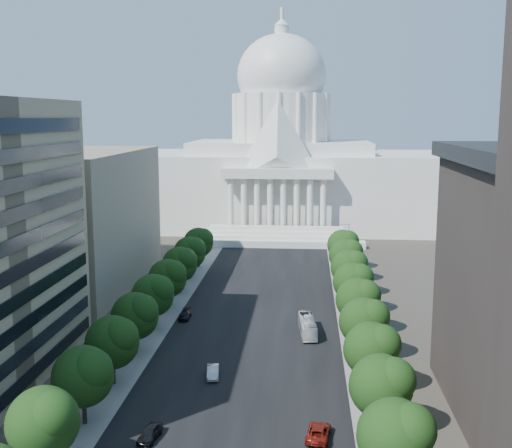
% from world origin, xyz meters
% --- Properties ---
extents(road_asphalt, '(30.00, 260.00, 0.01)m').
position_xyz_m(road_asphalt, '(0.00, 90.00, 0.00)').
color(road_asphalt, black).
rests_on(road_asphalt, ground).
extents(sidewalk_left, '(8.00, 260.00, 0.02)m').
position_xyz_m(sidewalk_left, '(-19.00, 90.00, 0.00)').
color(sidewalk_left, gray).
rests_on(sidewalk_left, ground).
extents(sidewalk_right, '(8.00, 260.00, 0.02)m').
position_xyz_m(sidewalk_right, '(19.00, 90.00, 0.00)').
color(sidewalk_right, gray).
rests_on(sidewalk_right, ground).
extents(capitol, '(120.00, 56.00, 73.00)m').
position_xyz_m(capitol, '(0.00, 184.89, 20.01)').
color(capitol, white).
rests_on(capitol, ground).
extents(office_block_left_far, '(38.00, 52.00, 30.00)m').
position_xyz_m(office_block_left_far, '(-48.00, 100.00, 15.00)').
color(office_block_left_far, gray).
rests_on(office_block_left_far, ground).
extents(tree_l_b, '(7.79, 7.60, 9.97)m').
position_xyz_m(tree_l_b, '(-17.66, 23.81, 6.45)').
color(tree_l_b, '#33261C').
rests_on(tree_l_b, ground).
extents(tree_l_c, '(7.79, 7.60, 9.97)m').
position_xyz_m(tree_l_c, '(-17.66, 35.81, 6.45)').
color(tree_l_c, '#33261C').
rests_on(tree_l_c, ground).
extents(tree_l_d, '(7.79, 7.60, 9.97)m').
position_xyz_m(tree_l_d, '(-17.66, 47.81, 6.45)').
color(tree_l_d, '#33261C').
rests_on(tree_l_d, ground).
extents(tree_l_e, '(7.79, 7.60, 9.97)m').
position_xyz_m(tree_l_e, '(-17.66, 59.81, 6.45)').
color(tree_l_e, '#33261C').
rests_on(tree_l_e, ground).
extents(tree_l_f, '(7.79, 7.60, 9.97)m').
position_xyz_m(tree_l_f, '(-17.66, 71.81, 6.45)').
color(tree_l_f, '#33261C').
rests_on(tree_l_f, ground).
extents(tree_l_g, '(7.79, 7.60, 9.97)m').
position_xyz_m(tree_l_g, '(-17.66, 83.81, 6.45)').
color(tree_l_g, '#33261C').
rests_on(tree_l_g, ground).
extents(tree_l_h, '(7.79, 7.60, 9.97)m').
position_xyz_m(tree_l_h, '(-17.66, 95.81, 6.45)').
color(tree_l_h, '#33261C').
rests_on(tree_l_h, ground).
extents(tree_l_i, '(7.79, 7.60, 9.97)m').
position_xyz_m(tree_l_i, '(-17.66, 107.81, 6.45)').
color(tree_l_i, '#33261C').
rests_on(tree_l_i, ground).
extents(tree_l_j, '(7.79, 7.60, 9.97)m').
position_xyz_m(tree_l_j, '(-17.66, 119.81, 6.45)').
color(tree_l_j, '#33261C').
rests_on(tree_l_j, ground).
extents(tree_r_b, '(7.79, 7.60, 9.97)m').
position_xyz_m(tree_r_b, '(18.34, 23.81, 6.45)').
color(tree_r_b, '#33261C').
rests_on(tree_r_b, ground).
extents(tree_r_c, '(7.79, 7.60, 9.97)m').
position_xyz_m(tree_r_c, '(18.34, 35.81, 6.45)').
color(tree_r_c, '#33261C').
rests_on(tree_r_c, ground).
extents(tree_r_d, '(7.79, 7.60, 9.97)m').
position_xyz_m(tree_r_d, '(18.34, 47.81, 6.45)').
color(tree_r_d, '#33261C').
rests_on(tree_r_d, ground).
extents(tree_r_e, '(7.79, 7.60, 9.97)m').
position_xyz_m(tree_r_e, '(18.34, 59.81, 6.45)').
color(tree_r_e, '#33261C').
rests_on(tree_r_e, ground).
extents(tree_r_f, '(7.79, 7.60, 9.97)m').
position_xyz_m(tree_r_f, '(18.34, 71.81, 6.45)').
color(tree_r_f, '#33261C').
rests_on(tree_r_f, ground).
extents(tree_r_g, '(7.79, 7.60, 9.97)m').
position_xyz_m(tree_r_g, '(18.34, 83.81, 6.45)').
color(tree_r_g, '#33261C').
rests_on(tree_r_g, ground).
extents(tree_r_h, '(7.79, 7.60, 9.97)m').
position_xyz_m(tree_r_h, '(18.34, 95.81, 6.45)').
color(tree_r_h, '#33261C').
rests_on(tree_r_h, ground).
extents(tree_r_i, '(7.79, 7.60, 9.97)m').
position_xyz_m(tree_r_i, '(18.34, 107.81, 6.45)').
color(tree_r_i, '#33261C').
rests_on(tree_r_i, ground).
extents(tree_r_j, '(7.79, 7.60, 9.97)m').
position_xyz_m(tree_r_j, '(18.34, 119.81, 6.45)').
color(tree_r_j, '#33261C').
rests_on(tree_r_j, ground).
extents(streetlight_b, '(2.61, 0.44, 9.00)m').
position_xyz_m(streetlight_b, '(19.90, 35.00, 5.82)').
color(streetlight_b, gray).
rests_on(streetlight_b, ground).
extents(streetlight_c, '(2.61, 0.44, 9.00)m').
position_xyz_m(streetlight_c, '(19.90, 60.00, 5.82)').
color(streetlight_c, gray).
rests_on(streetlight_c, ground).
extents(streetlight_d, '(2.61, 0.44, 9.00)m').
position_xyz_m(streetlight_d, '(19.90, 85.00, 5.82)').
color(streetlight_d, gray).
rests_on(streetlight_d, ground).
extents(streetlight_e, '(2.61, 0.44, 9.00)m').
position_xyz_m(streetlight_e, '(19.90, 110.00, 5.82)').
color(streetlight_e, gray).
rests_on(streetlight_e, ground).
extents(streetlight_f, '(2.61, 0.44, 9.00)m').
position_xyz_m(streetlight_f, '(19.90, 135.00, 5.82)').
color(streetlight_f, gray).
rests_on(streetlight_f, ground).
extents(car_dark_a, '(2.48, 4.89, 1.59)m').
position_xyz_m(car_dark_a, '(-9.02, 32.74, 0.80)').
color(car_dark_a, black).
rests_on(car_dark_a, ground).
extents(car_silver, '(2.30, 5.02, 1.59)m').
position_xyz_m(car_silver, '(-4.29, 51.39, 0.80)').
color(car_silver, '#B5B7BE').
rests_on(car_silver, ground).
extents(car_red, '(3.31, 5.94, 1.57)m').
position_xyz_m(car_red, '(10.73, 34.54, 0.79)').
color(car_red, maroon).
rests_on(car_red, ground).
extents(car_dark_b, '(2.09, 4.95, 1.43)m').
position_xyz_m(car_dark_b, '(-13.50, 77.93, 0.71)').
color(car_dark_b, black).
rests_on(car_dark_b, ground).
extents(city_bus, '(3.41, 10.75, 2.95)m').
position_xyz_m(city_bus, '(9.44, 71.23, 1.47)').
color(city_bus, silver).
rests_on(city_bus, ground).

